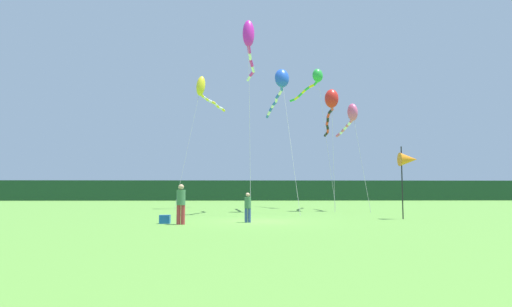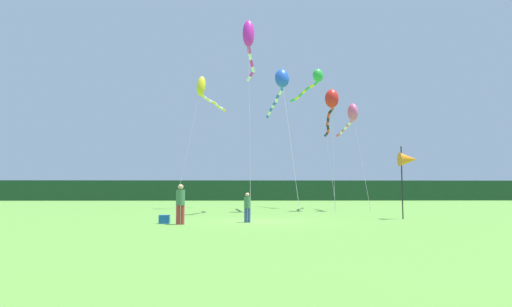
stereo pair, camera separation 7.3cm
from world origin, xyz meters
name	(u,v)px [view 1 (the left image)]	position (x,y,z in m)	size (l,w,h in m)	color
ground_plane	(260,221)	(0.00, 0.00, 0.00)	(120.00, 120.00, 0.00)	#5B9338
distant_treeline	(248,190)	(0.00, 45.00, 1.46)	(108.00, 2.84, 2.92)	#1E4228
person_adult	(181,202)	(-3.41, -1.75, 0.95)	(0.37, 0.37, 1.70)	#B23338
person_child	(248,206)	(-0.56, -0.66, 0.74)	(0.29, 0.29, 1.33)	#334C8C
cooler_box	(165,219)	(-4.17, -1.23, 0.19)	(0.45, 0.33, 0.37)	#1959B2
banner_flag_pole	(408,160)	(7.62, 1.53, 2.98)	(0.90, 0.70, 3.67)	black
kite_red	(331,103)	(5.56, 10.66, 7.75)	(1.42, 8.05, 8.69)	#B2B2B2
kite_rainbow	(351,115)	(6.97, 10.42, 6.84)	(1.16, 5.35, 7.69)	#B2B2B2
kite_yellow	(203,89)	(-4.07, 14.60, 9.64)	(3.46, 5.72, 10.70)	#B2B2B2
kite_green	(315,79)	(5.27, 15.73, 10.83)	(2.95, 5.77, 11.64)	#B2B2B2
kite_blue	(281,83)	(1.81, 9.42, 8.90)	(1.47, 9.70, 9.88)	#B2B2B2
kite_magenta	(249,40)	(-0.43, 6.20, 10.79)	(0.87, 6.86, 11.97)	#B2B2B2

